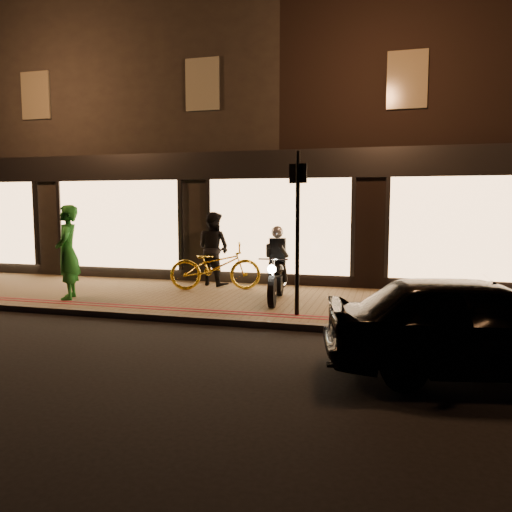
{
  "coord_description": "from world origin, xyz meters",
  "views": [
    {
      "loc": [
        2.76,
        -8.29,
        2.18
      ],
      "look_at": [
        0.06,
        1.6,
        1.1
      ],
      "focal_mm": 35.0,
      "sensor_mm": 36.0,
      "label": 1
    }
  ],
  "objects_px": {
    "motorcycle": "(277,272)",
    "bicycle_gold": "(216,266)",
    "person_green": "(68,252)",
    "sign_post": "(298,225)",
    "parked_car": "(477,324)"
  },
  "relations": [
    {
      "from": "bicycle_gold",
      "to": "parked_car",
      "type": "relative_size",
      "value": 0.57
    },
    {
      "from": "motorcycle",
      "to": "bicycle_gold",
      "type": "bearing_deg",
      "value": 144.91
    },
    {
      "from": "motorcycle",
      "to": "person_green",
      "type": "relative_size",
      "value": 0.96
    },
    {
      "from": "sign_post",
      "to": "motorcycle",
      "type": "bearing_deg",
      "value": 118.58
    },
    {
      "from": "bicycle_gold",
      "to": "parked_car",
      "type": "bearing_deg",
      "value": -149.9
    },
    {
      "from": "sign_post",
      "to": "parked_car",
      "type": "relative_size",
      "value": 0.79
    },
    {
      "from": "motorcycle",
      "to": "bicycle_gold",
      "type": "height_order",
      "value": "motorcycle"
    },
    {
      "from": "parked_car",
      "to": "person_green",
      "type": "bearing_deg",
      "value": 61.29
    },
    {
      "from": "parked_car",
      "to": "bicycle_gold",
      "type": "bearing_deg",
      "value": 38.3
    },
    {
      "from": "sign_post",
      "to": "person_green",
      "type": "bearing_deg",
      "value": 176.9
    },
    {
      "from": "bicycle_gold",
      "to": "person_green",
      "type": "relative_size",
      "value": 1.06
    },
    {
      "from": "parked_car",
      "to": "motorcycle",
      "type": "bearing_deg",
      "value": 33.57
    },
    {
      "from": "person_green",
      "to": "parked_car",
      "type": "height_order",
      "value": "person_green"
    },
    {
      "from": "sign_post",
      "to": "person_green",
      "type": "height_order",
      "value": "sign_post"
    },
    {
      "from": "person_green",
      "to": "parked_car",
      "type": "relative_size",
      "value": 0.53
    }
  ]
}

